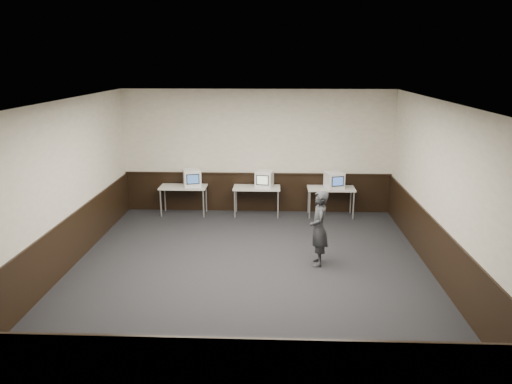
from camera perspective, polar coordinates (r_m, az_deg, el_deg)
floor at (r=9.62m, az=-0.78°, el=-9.10°), size 8.00×8.00×0.00m
ceiling at (r=8.82m, az=-0.85°, el=10.25°), size 8.00×8.00×0.00m
back_wall at (r=12.99m, az=0.16°, el=4.65°), size 7.00×0.00×7.00m
front_wall at (r=5.33m, az=-3.22°, el=-10.87°), size 7.00×0.00×7.00m
left_wall at (r=9.92m, az=-21.45°, el=0.35°), size 0.00×8.00×8.00m
right_wall at (r=9.56m, az=20.62°, el=-0.08°), size 0.00×8.00×8.00m
wainscot_back at (r=13.22m, az=0.15°, el=-0.06°), size 6.98×0.04×1.00m
wainscot_front at (r=5.91m, az=-3.03°, el=-20.43°), size 6.98×0.04×1.00m
wainscot_left at (r=10.22m, az=-20.76°, el=-5.63°), size 0.04×7.98×1.00m
wainscot_right at (r=9.88m, az=19.93°, el=-6.25°), size 0.04×7.98×1.00m
wainscot_rail at (r=13.07m, az=0.15°, el=2.12°), size 6.98×0.06×0.04m
desk_left at (r=13.01m, az=-8.30°, el=0.35°), size 1.20×0.60×0.75m
desk_center at (r=12.80m, az=0.09°, el=0.27°), size 1.20×0.60×0.75m
desk_right at (r=12.87m, az=8.57°, el=0.18°), size 1.20×0.60×0.75m
emac_left at (r=12.92m, az=-7.32°, el=1.60°), size 0.54×0.55×0.43m
emac_center at (r=12.74m, az=0.96°, el=1.50°), size 0.50×0.51×0.42m
emac_right at (r=12.76m, az=8.94°, el=1.34°), size 0.53×0.54×0.42m
person at (r=9.77m, az=7.20°, el=-4.14°), size 0.36×0.54×1.49m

